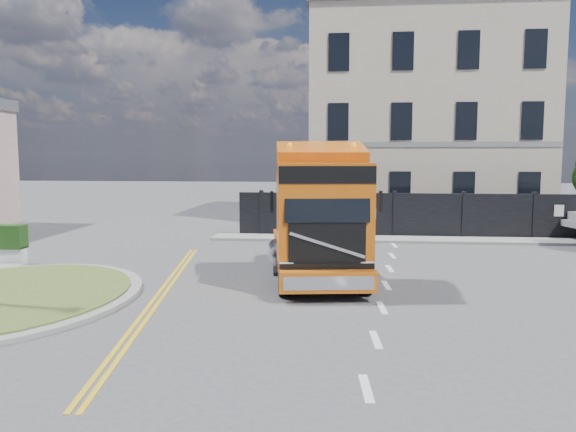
# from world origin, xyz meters

# --- Properties ---
(ground) EXTENTS (120.00, 120.00, 0.00)m
(ground) POSITION_xyz_m (0.00, 0.00, 0.00)
(ground) COLOR #424244
(ground) RESTS_ON ground
(traffic_island) EXTENTS (6.80, 6.80, 0.17)m
(traffic_island) POSITION_xyz_m (-7.00, -3.00, 0.08)
(traffic_island) COLOR gray
(traffic_island) RESTS_ON ground
(hoarding_fence) EXTENTS (18.80, 0.25, 2.00)m
(hoarding_fence) POSITION_xyz_m (6.55, 9.00, 1.00)
(hoarding_fence) COLOR black
(hoarding_fence) RESTS_ON ground
(georgian_building) EXTENTS (12.30, 10.30, 12.80)m
(georgian_building) POSITION_xyz_m (6.00, 16.50, 5.77)
(georgian_building) COLOR beige
(georgian_building) RESTS_ON ground
(pavement_far) EXTENTS (20.00, 1.60, 0.12)m
(pavement_far) POSITION_xyz_m (6.00, 8.10, 0.06)
(pavement_far) COLOR gray
(pavement_far) RESTS_ON ground
(truck) EXTENTS (3.31, 6.84, 3.94)m
(truck) POSITION_xyz_m (1.04, -0.27, 1.76)
(truck) COLOR black
(truck) RESTS_ON ground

